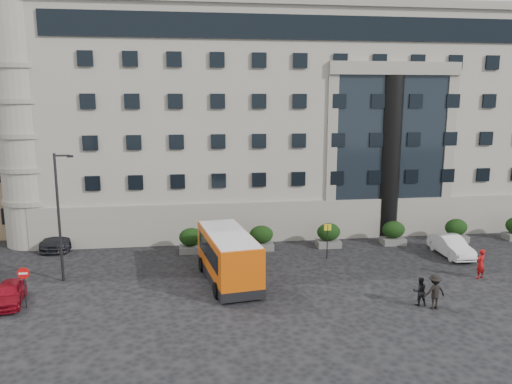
# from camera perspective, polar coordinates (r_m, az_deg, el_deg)

# --- Properties ---
(ground) EXTENTS (120.00, 120.00, 0.00)m
(ground) POSITION_cam_1_polar(r_m,az_deg,el_deg) (30.36, 0.52, -11.01)
(ground) COLOR black
(ground) RESTS_ON ground
(civic_building) EXTENTS (44.00, 24.00, 18.00)m
(civic_building) POSITION_cam_1_polar(r_m,az_deg,el_deg) (50.97, 3.66, 8.15)
(civic_building) COLOR gray
(civic_building) RESTS_ON ground
(entrance_column) EXTENTS (1.80, 1.80, 13.00)m
(entrance_column) POSITION_cam_1_polar(r_m,az_deg,el_deg) (41.74, 14.97, 3.82)
(entrance_column) COLOR black
(entrance_column) RESTS_ON ground
(hedge_a) EXTENTS (1.80, 1.26, 1.84)m
(hedge_a) POSITION_cam_1_polar(r_m,az_deg,el_deg) (37.16, -7.38, -5.49)
(hedge_a) COLOR #575855
(hedge_a) RESTS_ON ground
(hedge_b) EXTENTS (1.80, 1.26, 1.84)m
(hedge_b) POSITION_cam_1_polar(r_m,az_deg,el_deg) (37.54, 0.61, -5.23)
(hedge_b) COLOR #575855
(hedge_b) RESTS_ON ground
(hedge_c) EXTENTS (1.80, 1.26, 1.84)m
(hedge_c) POSITION_cam_1_polar(r_m,az_deg,el_deg) (38.62, 8.29, -4.89)
(hedge_c) COLOR #575855
(hedge_c) RESTS_ON ground
(hedge_d) EXTENTS (1.80, 1.26, 1.84)m
(hedge_d) POSITION_cam_1_polar(r_m,az_deg,el_deg) (40.35, 15.43, -4.50)
(hedge_d) COLOR #575855
(hedge_d) RESTS_ON ground
(hedge_e) EXTENTS (1.80, 1.26, 1.84)m
(hedge_e) POSITION_cam_1_polar(r_m,az_deg,el_deg) (42.64, 21.88, -4.08)
(hedge_e) COLOR #575855
(hedge_e) RESTS_ON ground
(street_lamp) EXTENTS (1.16, 0.18, 8.00)m
(street_lamp) POSITION_cam_1_polar(r_m,az_deg,el_deg) (32.61, -21.54, -2.21)
(street_lamp) COLOR #262628
(street_lamp) RESTS_ON ground
(bus_stop_sign) EXTENTS (0.50, 0.08, 2.52)m
(bus_stop_sign) POSITION_cam_1_polar(r_m,az_deg,el_deg) (35.57, 8.17, -4.90)
(bus_stop_sign) COLOR #262628
(bus_stop_sign) RESTS_ON ground
(no_entry_sign) EXTENTS (0.64, 0.16, 2.32)m
(no_entry_sign) POSITION_cam_1_polar(r_m,az_deg,el_deg) (29.87, -24.99, -9.03)
(no_entry_sign) COLOR #262628
(no_entry_sign) RESTS_ON ground
(minibus) EXTENTS (3.62, 7.69, 3.09)m
(minibus) POSITION_cam_1_polar(r_m,az_deg,el_deg) (31.02, -3.18, -7.20)
(minibus) COLOR #C84C09
(minibus) RESTS_ON ground
(red_truck) EXTENTS (2.87, 5.48, 2.85)m
(red_truck) POSITION_cam_1_polar(r_m,az_deg,el_deg) (44.09, -20.58, -2.81)
(red_truck) COLOR maroon
(red_truck) RESTS_ON ground
(parked_car_a) EXTENTS (1.94, 3.78, 1.23)m
(parked_car_a) POSITION_cam_1_polar(r_m,az_deg,el_deg) (31.17, -26.40, -10.37)
(parked_car_a) COLOR maroon
(parked_car_a) RESTS_ON ground
(parked_car_c) EXTENTS (2.16, 5.23, 1.51)m
(parked_car_c) POSITION_cam_1_polar(r_m,az_deg,el_deg) (41.29, -21.43, -4.76)
(parked_car_c) COLOR black
(parked_car_c) RESTS_ON ground
(parked_car_d) EXTENTS (3.04, 5.41, 1.43)m
(parked_car_d) POSITION_cam_1_polar(r_m,az_deg,el_deg) (46.22, -22.09, -3.26)
(parked_car_d) COLOR black
(parked_car_d) RESTS_ON ground
(white_taxi) EXTENTS (1.59, 4.44, 1.46)m
(white_taxi) POSITION_cam_1_polar(r_m,az_deg,el_deg) (38.79, 21.40, -5.77)
(white_taxi) COLOR silver
(white_taxi) RESTS_ON ground
(pedestrian_a) EXTENTS (0.81, 0.66, 1.91)m
(pedestrian_a) POSITION_cam_1_polar(r_m,az_deg,el_deg) (34.72, 24.28, -7.49)
(pedestrian_a) COLOR maroon
(pedestrian_a) RESTS_ON ground
(pedestrian_b) EXTENTS (0.83, 0.67, 1.59)m
(pedestrian_b) POSITION_cam_1_polar(r_m,az_deg,el_deg) (29.30, 18.21, -10.71)
(pedestrian_b) COLOR black
(pedestrian_b) RESTS_ON ground
(pedestrian_c) EXTENTS (1.31, 0.84, 1.92)m
(pedestrian_c) POSITION_cam_1_polar(r_m,az_deg,el_deg) (29.04, 19.74, -10.66)
(pedestrian_c) COLOR black
(pedestrian_c) RESTS_ON ground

